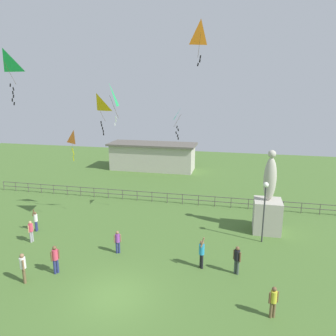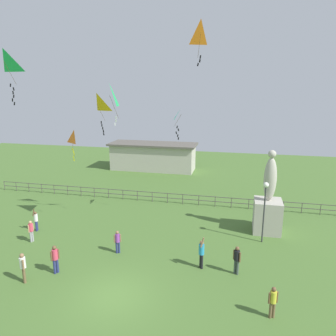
% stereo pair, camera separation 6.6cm
% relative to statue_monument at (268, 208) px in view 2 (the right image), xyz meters
% --- Properties ---
extents(ground_plane, '(80.00, 80.00, 0.00)m').
position_rel_statue_monument_xyz_m(ground_plane, '(-8.12, -9.67, -1.81)').
color(ground_plane, '#476B2D').
extents(statue_monument, '(1.96, 1.96, 6.14)m').
position_rel_statue_monument_xyz_m(statue_monument, '(0.00, 0.00, 0.00)').
color(statue_monument, '#B2AD9E').
rests_on(statue_monument, ground_plane).
extents(lamppost, '(0.36, 0.36, 4.30)m').
position_rel_statue_monument_xyz_m(lamppost, '(-0.41, -1.84, 1.33)').
color(lamppost, '#38383D').
rests_on(lamppost, ground_plane).
extents(person_0, '(0.35, 0.56, 2.04)m').
position_rel_statue_monument_xyz_m(person_0, '(-4.11, -6.04, -0.78)').
color(person_0, black).
rests_on(person_0, ground_plane).
extents(person_1, '(0.39, 0.40, 1.72)m').
position_rel_statue_monument_xyz_m(person_1, '(-13.35, -9.62, -0.81)').
color(person_1, brown).
rests_on(person_1, ground_plane).
extents(person_2, '(0.43, 0.35, 1.70)m').
position_rel_statue_monument_xyz_m(person_2, '(-2.08, -6.23, -0.83)').
color(person_2, '#3F4C47').
rests_on(person_2, ground_plane).
extents(person_3, '(0.28, 0.48, 1.78)m').
position_rel_statue_monument_xyz_m(person_3, '(-16.70, -3.70, -0.91)').
color(person_3, navy).
rests_on(person_3, ground_plane).
extents(person_4, '(0.45, 0.29, 1.59)m').
position_rel_statue_monument_xyz_m(person_4, '(-0.41, -9.52, -0.89)').
color(person_4, brown).
rests_on(person_4, ground_plane).
extents(person_5, '(0.42, 0.28, 1.53)m').
position_rel_statue_monument_xyz_m(person_5, '(-9.56, -5.48, -0.93)').
color(person_5, navy).
rests_on(person_5, ground_plane).
extents(person_6, '(0.33, 0.45, 1.71)m').
position_rel_statue_monument_xyz_m(person_6, '(-12.15, -8.43, -0.82)').
color(person_6, navy).
rests_on(person_6, ground_plane).
extents(person_7, '(0.29, 0.46, 1.54)m').
position_rel_statue_monument_xyz_m(person_7, '(-15.94, -5.33, -0.92)').
color(person_7, '#99999E').
rests_on(person_7, ground_plane).
extents(kite_0, '(1.03, 0.82, 2.52)m').
position_rel_statue_monument_xyz_m(kite_0, '(-15.21, 0.06, 4.70)').
color(kite_0, orange).
extents(kite_1, '(1.23, 1.37, 3.00)m').
position_rel_statue_monument_xyz_m(kite_1, '(-12.43, -1.33, 7.37)').
color(kite_1, yellow).
extents(kite_2, '(0.98, 0.98, 2.58)m').
position_rel_statue_monument_xyz_m(kite_2, '(-4.84, -3.00, 11.65)').
color(kite_2, orange).
extents(kite_3, '(0.87, 0.96, 2.37)m').
position_rel_statue_monument_xyz_m(kite_3, '(-6.62, 0.53, 6.56)').
color(kite_3, '#19B2B2').
extents(kite_4, '(0.93, 1.19, 2.77)m').
position_rel_statue_monument_xyz_m(kite_4, '(-10.82, -2.76, 8.03)').
color(kite_4, '#1EB759').
extents(kite_5, '(1.14, 1.26, 3.20)m').
position_rel_statue_monument_xyz_m(kite_5, '(-16.01, -5.92, 9.95)').
color(kite_5, '#1EB759').
extents(waterfront_railing, '(36.02, 0.06, 0.95)m').
position_rel_statue_monument_xyz_m(waterfront_railing, '(-8.48, 4.33, -1.18)').
color(waterfront_railing, '#4C4742').
rests_on(waterfront_railing, ground_plane).
extents(pavilion_building, '(11.30, 4.16, 3.49)m').
position_rel_statue_monument_xyz_m(pavilion_building, '(-13.22, 16.33, -0.03)').
color(pavilion_building, '#B7B2A3').
rests_on(pavilion_building, ground_plane).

